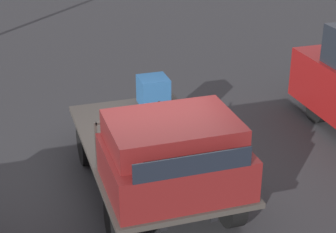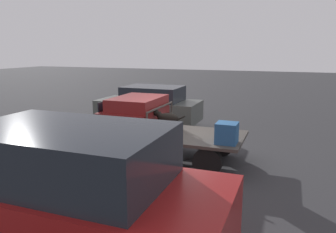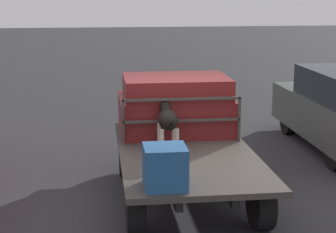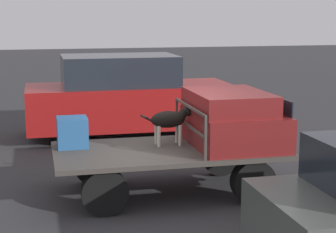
{
  "view_description": "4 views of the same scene",
  "coord_description": "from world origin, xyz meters",
  "views": [
    {
      "loc": [
        7.47,
        -2.08,
        4.93
      ],
      "look_at": [
        0.04,
        0.26,
        1.3
      ],
      "focal_mm": 60.0,
      "sensor_mm": 36.0,
      "label": 1
    },
    {
      "loc": [
        -3.0,
        8.35,
        3.08
      ],
      "look_at": [
        0.04,
        0.26,
        1.3
      ],
      "focal_mm": 35.0,
      "sensor_mm": 36.0,
      "label": 2
    },
    {
      "loc": [
        -8.07,
        1.26,
        3.16
      ],
      "look_at": [
        0.04,
        0.26,
        1.3
      ],
      "focal_mm": 60.0,
      "sensor_mm": 36.0,
      "label": 3
    },
    {
      "loc": [
        -2.16,
        -9.11,
        3.09
      ],
      "look_at": [
        0.04,
        0.26,
        1.3
      ],
      "focal_mm": 60.0,
      "sensor_mm": 36.0,
      "label": 4
    }
  ],
  "objects": [
    {
      "name": "dog",
      "position": [
        0.09,
        0.26,
        1.24
      ],
      "size": [
        0.97,
        0.3,
        0.72
      ],
      "rotation": [
        0.0,
        0.0,
        0.07
      ],
      "color": "beige",
      "rests_on": "flatbed_truck"
    },
    {
      "name": "truck_cab",
      "position": [
        1.14,
        0.0,
        1.24
      ],
      "size": [
        1.47,
        1.88,
        0.95
      ],
      "color": "maroon",
      "rests_on": "flatbed_truck"
    },
    {
      "name": "flatbed_truck",
      "position": [
        0.0,
        0.0,
        0.58
      ],
      "size": [
        3.92,
        2.0,
        0.79
      ],
      "color": "black",
      "rests_on": "ground"
    },
    {
      "name": "truck_headboard",
      "position": [
        0.37,
        0.0,
        1.27
      ],
      "size": [
        0.04,
        1.88,
        0.73
      ],
      "color": "#3D3833",
      "rests_on": "flatbed_truck"
    },
    {
      "name": "ground_plane",
      "position": [
        0.0,
        0.0,
        0.0
      ],
      "size": [
        80.0,
        80.0,
        0.0
      ],
      "primitive_type": "plane",
      "color": "#2D2D30"
    },
    {
      "name": "cargo_crate",
      "position": [
        -1.6,
        0.5,
        1.05
      ],
      "size": [
        0.52,
        0.52,
        0.52
      ],
      "color": "#235184",
      "rests_on": "flatbed_truck"
    }
  ]
}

